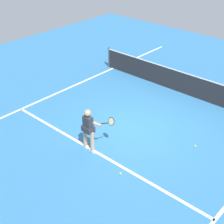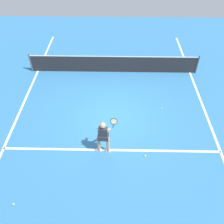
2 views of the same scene
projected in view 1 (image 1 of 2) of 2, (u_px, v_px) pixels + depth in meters
ground_plane at (132, 129)px, 12.39m from camera, size 23.69×23.69×0.00m
service_line_marking at (97, 152)px, 11.19m from camera, size 8.60×0.10×0.01m
sideline_left_marking at (57, 93)px, 14.86m from camera, size 0.10×16.22×0.01m
court_net at (187, 84)px, 14.53m from camera, size 9.28×0.08×1.07m
tennis_player at (89, 128)px, 10.90m from camera, size 0.81×0.92×1.55m
tennis_ball_near at (120, 173)px, 10.23m from camera, size 0.07×0.07×0.07m
tennis_ball_far at (195, 146)px, 11.43m from camera, size 0.07×0.07×0.07m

